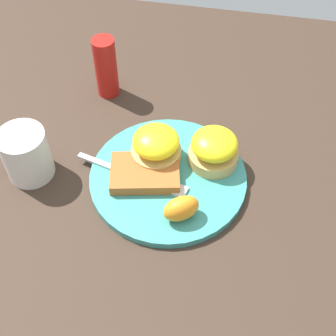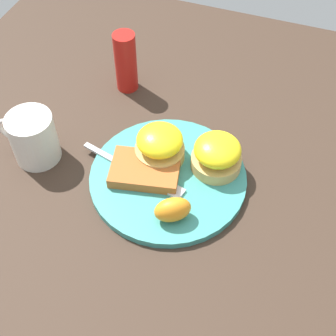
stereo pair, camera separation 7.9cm
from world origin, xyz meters
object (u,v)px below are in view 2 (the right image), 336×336
hashbrown_patty (145,170)px  cup (33,138)px  orange_wedge (173,210)px  condiment_bottle (126,62)px  fork (139,171)px  sandwich_benedict_left (217,155)px  sandwich_benedict_right (160,145)px

hashbrown_patty → cup: cup is taller
orange_wedge → condiment_bottle: 0.35m
fork → sandwich_benedict_left: bearing=-154.0°
hashbrown_patty → condiment_bottle: condiment_bottle is taller
hashbrown_patty → orange_wedge: bearing=137.2°
orange_wedge → cup: size_ratio=0.53×
sandwich_benedict_left → hashbrown_patty: sandwich_benedict_left is taller
sandwich_benedict_left → orange_wedge: (0.04, 0.13, -0.01)m
condiment_bottle → sandwich_benedict_left: bearing=146.5°
sandwich_benedict_right → hashbrown_patty: 0.05m
sandwich_benedict_left → hashbrown_patty: (0.11, 0.06, -0.02)m
sandwich_benedict_left → condiment_bottle: size_ratio=0.69×
fork → condiment_bottle: size_ratio=1.62×
orange_wedge → cup: 0.28m
hashbrown_patty → fork: 0.01m
sandwich_benedict_left → fork: (0.12, 0.06, -0.03)m
cup → sandwich_benedict_right: bearing=-163.9°
orange_wedge → condiment_bottle: condiment_bottle is taller
sandwich_benedict_left → cup: bearing=13.3°
cup → condiment_bottle: (-0.08, -0.23, 0.02)m
sandwich_benedict_left → hashbrown_patty: size_ratio=0.75×
sandwich_benedict_right → cup: 0.22m
condiment_bottle → fork: bearing=117.8°
fork → cup: size_ratio=1.84×
sandwich_benedict_right → cup: bearing=16.1°
sandwich_benedict_left → sandwich_benedict_right: size_ratio=1.00×
fork → cup: 0.20m
sandwich_benedict_left → fork: sandwich_benedict_left is taller
hashbrown_patty → orange_wedge: orange_wedge is taller
orange_wedge → cup: bearing=-10.6°
hashbrown_patty → condiment_bottle: size_ratio=0.92×
cup → condiment_bottle: bearing=-109.2°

